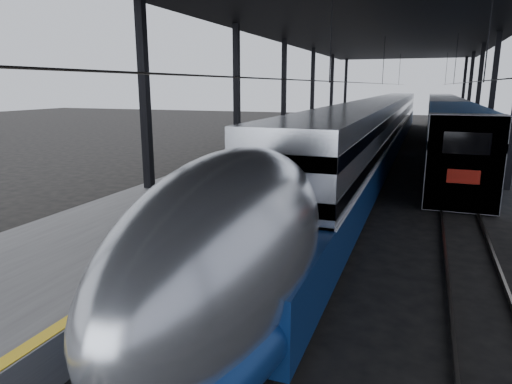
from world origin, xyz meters
The scene contains 8 objects.
ground centered at (0.00, 0.00, 0.00)m, with size 160.00×160.00×0.00m, color black.
platform centered at (-3.50, 20.00, 0.50)m, with size 6.00×80.00×1.00m, color #4C4C4F.
yellow_strip centered at (-0.70, 20.00, 1.00)m, with size 0.30×80.00×0.01m, color gold.
rails centered at (4.50, 20.00, 0.08)m, with size 6.52×80.00×0.16m.
canopy centered at (1.90, 20.00, 9.12)m, with size 18.00×75.00×9.47m.
tgv_train centered at (2.00, 23.53, 2.02)m, with size 3.02×65.20×4.33m.
second_train centered at (7.00, 36.12, 2.13)m, with size 3.05×56.05×4.19m.
child centered at (-1.68, -0.35, 1.42)m, with size 0.31×0.20×0.85m, color #492818.
Camera 1 is at (5.38, -11.68, 5.35)m, focal length 32.00 mm.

